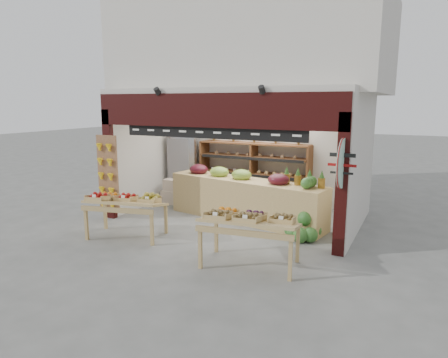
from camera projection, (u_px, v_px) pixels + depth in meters
ground at (230, 221)px, 9.61m from camera, size 60.00×60.00×0.00m
shop_structure at (258, 59)px, 10.29m from camera, size 6.36×5.12×5.40m
banana_board at (107, 174)px, 9.57m from camera, size 0.60×0.15×1.80m
gift_sign at (342, 163)px, 7.07m from camera, size 0.04×0.93×0.92m
back_shelving at (254, 161)px, 11.18m from camera, size 3.22×0.53×1.97m
refrigerator at (185, 166)px, 11.76m from camera, size 0.93×0.93×1.92m
cardboard_stack at (178, 195)px, 11.17m from camera, size 0.99×0.72×0.69m
mid_counter at (245, 198)px, 9.59m from camera, size 4.10×1.47×1.24m
display_table_left at (123, 201)px, 8.44m from camera, size 1.73×1.22×1.00m
display_table_right at (247, 219)px, 6.90m from camera, size 1.77×1.15×1.05m
watermelon_pile at (302, 228)px, 8.35m from camera, size 0.76×0.78×0.60m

